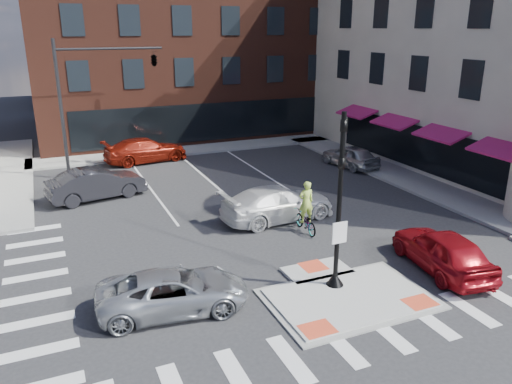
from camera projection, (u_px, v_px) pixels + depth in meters
name	position (u px, v px, depth m)	size (l,w,h in m)	color
ground	(341.00, 293.00, 16.92)	(120.00, 120.00, 0.00)	#28282B
refuge_island	(345.00, 295.00, 16.68)	(5.40, 4.65, 0.13)	gray
sidewalk_e	(404.00, 177.00, 29.68)	(3.00, 24.00, 0.15)	gray
sidewalk_n	(215.00, 147.00, 37.20)	(26.00, 3.00, 0.15)	gray
building_n	(175.00, 36.00, 43.47)	(24.40, 18.40, 15.50)	#492116
building_far_left	(76.00, 59.00, 59.15)	(10.00, 12.00, 10.00)	slate
building_far_right	(178.00, 48.00, 65.47)	(12.00, 12.00, 12.00)	brown
signal_pole	(338.00, 224.00, 16.52)	(0.60, 0.60, 5.98)	black
mast_arm_signal	(130.00, 69.00, 29.34)	(6.10, 2.24, 8.00)	black
silver_suv	(174.00, 291.00, 15.71)	(2.20, 4.77, 1.33)	#B4B8BC
red_sedan	(443.00, 250.00, 18.31)	(1.86, 4.61, 1.57)	maroon
white_pickup	(278.00, 203.00, 23.15)	(2.22, 5.47, 1.59)	silver
bg_car_dark	(96.00, 184.00, 25.95)	(1.73, 4.97, 1.64)	#26262B
bg_car_silver	(350.00, 156.00, 31.96)	(1.69, 4.21, 1.43)	#B4B8BC
bg_car_red	(146.00, 150.00, 33.17)	(2.23, 5.47, 1.59)	maroon
cyclist	(306.00, 215.00, 21.77)	(0.72, 1.87, 2.31)	#3F3F44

